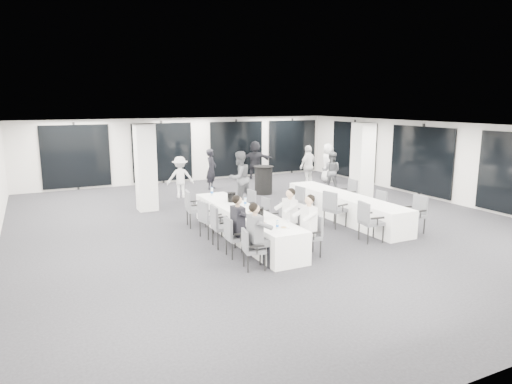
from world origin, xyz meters
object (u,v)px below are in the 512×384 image
standing_guest_d (308,164)px  ice_bucket_far (232,197)px  standing_guest_b (239,174)px  standing_guest_a (211,166)px  chair_side_right_far (349,193)px  standing_guest_f (255,157)px  banquet_table_main (244,224)px  chair_main_left_mid (220,224)px  chair_main_right_fourth (262,211)px  cocktail_table (264,180)px  chair_side_left_mid (333,207)px  chair_main_left_fourth (208,217)px  ice_bucket_near (259,213)px  chair_main_left_near (251,247)px  chair_side_right_mid (378,204)px  standing_guest_c (180,174)px  chair_side_left_far (303,199)px  chair_main_right_far (248,204)px  chair_main_right_near (312,233)px  standing_guest_h (331,169)px  chair_main_left_second (234,235)px  chair_side_left_near (368,219)px  chair_side_right_near (416,212)px  chair_main_right_mid (278,218)px  standing_guest_e (328,160)px  chair_main_left_far (193,206)px  chair_main_right_second (293,225)px

standing_guest_d → ice_bucket_far: 6.90m
standing_guest_b → standing_guest_a: bearing=-110.1°
chair_side_right_far → standing_guest_f: standing_guest_f is taller
banquet_table_main → chair_main_left_mid: 0.96m
chair_main_right_fourth → standing_guest_a: standing_guest_a is taller
cocktail_table → standing_guest_b: bearing=-141.6°
chair_side_left_mid → chair_main_left_mid: bearing=-98.1°
chair_main_left_fourth → ice_bucket_near: ice_bucket_near is taller
banquet_table_main → chair_main_left_near: bearing=-111.3°
chair_main_left_mid → chair_side_right_mid: (5.19, 0.32, -0.08)m
chair_main_left_mid → standing_guest_d: (6.26, 5.84, 0.40)m
standing_guest_c → chair_main_left_fourth: bearing=91.3°
chair_side_left_far → standing_guest_a: (-1.05, 5.31, 0.41)m
chair_main_right_far → chair_main_right_near: bearing=175.7°
standing_guest_a → standing_guest_h: 4.80m
chair_main_left_near → chair_main_right_fourth: (1.65, 2.72, -0.00)m
chair_main_left_mid → chair_side_right_far: size_ratio=1.02×
chair_main_left_second → ice_bucket_near: size_ratio=3.45×
chair_main_right_near → chair_side_left_near: (1.85, 0.28, 0.05)m
cocktail_table → chair_side_right_near: (1.27, -6.53, 0.04)m
chair_side_left_mid → standing_guest_b: bearing=-175.8°
standing_guest_d → cocktail_table: bearing=-7.1°
chair_main_right_mid → standing_guest_b: (0.70, 4.02, 0.54)m
banquet_table_main → chair_main_right_mid: 0.89m
standing_guest_e → standing_guest_f: bearing=52.8°
chair_main_left_fourth → chair_side_right_near: (5.19, -2.03, 0.03)m
chair_side_right_near → ice_bucket_near: 4.47m
chair_main_left_second → chair_side_left_near: 3.54m
standing_guest_b → standing_guest_d: standing_guest_b is taller
chair_main_left_far → chair_main_right_second: size_ratio=1.16×
chair_main_left_fourth → chair_side_left_near: 4.10m
chair_side_left_far → standing_guest_a: 5.42m
chair_side_left_far → ice_bucket_near: size_ratio=3.40×
chair_main_right_far → standing_guest_h: 5.71m
chair_side_right_mid → standing_guest_f: (0.00, 8.36, 0.49)m
cocktail_table → chair_main_right_far: size_ratio=1.17×
chair_side_left_mid → chair_side_right_far: 2.24m
chair_main_left_far → standing_guest_c: size_ratio=0.60×
chair_main_left_far → chair_side_right_near: size_ratio=1.02×
chair_side_right_near → ice_bucket_far: (-4.27, 2.62, 0.30)m
chair_main_right_second → chair_side_right_near: 3.57m
ice_bucket_far → standing_guest_h: bearing=30.1°
chair_main_right_mid → standing_guest_b: standing_guest_b is taller
chair_main_left_far → chair_main_right_second: 3.20m
cocktail_table → chair_side_left_far: (-0.40, -3.51, -0.02)m
chair_main_right_mid → chair_main_left_fourth: bearing=75.7°
standing_guest_h → standing_guest_b: bearing=53.5°
chair_main_left_second → chair_side_right_mid: 5.30m
chair_side_right_mid → standing_guest_c: 7.24m
chair_main_right_mid → standing_guest_e: (6.02, 6.36, 0.45)m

